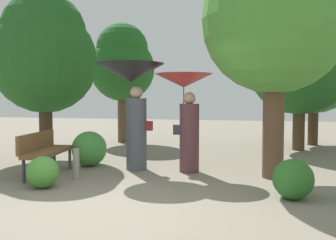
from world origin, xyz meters
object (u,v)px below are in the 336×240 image
person_left (132,89)px  tree_near_right (275,7)px  tree_near_left (122,63)px  path_marker_post (76,164)px  tree_far_back (300,54)px  park_bench (44,149)px  tree_mid_left (44,52)px  tree_mid_right (314,65)px  person_right (186,102)px

person_left → tree_near_right: 3.20m
tree_near_left → path_marker_post: 6.23m
tree_far_back → path_marker_post: (-4.41, -5.02, -2.47)m
park_bench → tree_far_back: 7.41m
tree_mid_left → path_marker_post: (1.85, -2.02, -2.33)m
park_bench → tree_mid_right: (5.76, 6.12, 2.04)m
park_bench → path_marker_post: bearing=-113.6°
tree_mid_right → person_left: bearing=-129.8°
person_left → tree_near_left: 4.93m
tree_mid_left → tree_far_back: tree_far_back is taller
path_marker_post → person_left: bearing=59.8°
person_left → tree_near_left: (-1.86, 4.46, 0.98)m
tree_far_back → path_marker_post: size_ratio=7.69×
person_left → park_bench: 2.11m
tree_mid_left → path_marker_post: 3.60m
park_bench → tree_near_right: tree_near_right is taller
tree_near_left → tree_near_right: bearing=-44.4°
park_bench → tree_near_left: bearing=-3.6°
tree_mid_left → path_marker_post: tree_mid_left is taller
tree_near_right → tree_mid_right: bearing=74.6°
tree_near_right → park_bench: bearing=-169.4°
tree_mid_right → tree_far_back: size_ratio=0.92×
tree_near_left → person_right: bearing=-56.0°
tree_mid_right → tree_far_back: bearing=-113.6°
person_right → tree_far_back: tree_far_back is taller
tree_mid_left → tree_mid_right: bearing=32.2°
tree_near_right → person_left: bearing=177.1°
person_right → person_left: bearing=89.6°
tree_near_left → tree_near_right: size_ratio=0.83×
person_left → tree_mid_right: tree_mid_right is taller
tree_near_left → tree_far_back: 5.62m
park_bench → tree_mid_left: tree_mid_left is taller
park_bench → tree_mid_left: 2.97m
tree_near_right → tree_mid_right: (1.47, 5.31, -0.62)m
person_right → tree_near_left: size_ratio=0.50×
person_left → person_right: (1.14, 0.01, -0.26)m
park_bench → tree_near_right: (4.30, 0.81, 2.67)m
person_right → tree_mid_left: 3.95m
tree_near_left → tree_mid_left: tree_mid_left is taller
person_left → path_marker_post: 1.95m
tree_near_left → tree_mid_left: 3.67m
person_right → tree_near_right: tree_near_right is taller
person_left → tree_mid_left: size_ratio=0.54×
tree_far_back → path_marker_post: tree_far_back is taller
tree_near_right → tree_mid_right: size_ratio=1.19×
tree_mid_right → tree_far_back: (-0.58, -1.32, 0.20)m
person_right → tree_mid_left: (-3.67, 0.84, 1.19)m
tree_mid_right → path_marker_post: bearing=-128.2°
park_bench → path_marker_post: (0.78, -0.22, -0.22)m
tree_far_back → person_right: bearing=-124.1°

